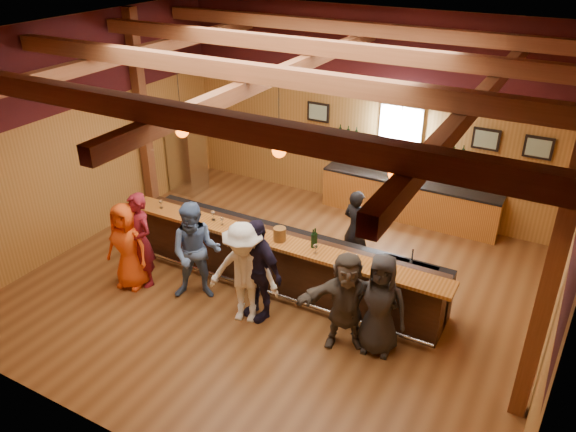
{
  "coord_description": "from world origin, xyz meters",
  "views": [
    {
      "loc": [
        4.28,
        -7.49,
        6.03
      ],
      "look_at": [
        0.0,
        0.3,
        1.35
      ],
      "focal_mm": 35.0,
      "sensor_mm": 36.0,
      "label": 1
    }
  ],
  "objects": [
    {
      "name": "customer_white",
      "position": [
        -0.06,
        -1.09,
        0.92
      ],
      "size": [
        1.32,
        0.96,
        1.84
      ],
      "primitive_type": "imported",
      "rotation": [
        0.0,
        0.0,
        0.25
      ],
      "color": "white",
      "rests_on": "ground"
    },
    {
      "name": "bottle_a",
      "position": [
        0.73,
        -0.07,
        1.25
      ],
      "size": [
        0.08,
        0.08,
        0.36
      ],
      "color": "black",
      "rests_on": "bar_counter"
    },
    {
      "name": "ice_bucket",
      "position": [
        0.09,
        -0.17,
        1.23
      ],
      "size": [
        0.22,
        0.22,
        0.24
      ],
      "primitive_type": "cylinder",
      "color": "brown",
      "rests_on": "bar_counter"
    },
    {
      "name": "bottle_b",
      "position": [
        0.7,
        -0.1,
        1.25
      ],
      "size": [
        0.08,
        0.08,
        0.35
      ],
      "color": "black",
      "rests_on": "bar_counter"
    },
    {
      "name": "customer_redvest",
      "position": [
        -2.29,
        -1.09,
        0.91
      ],
      "size": [
        0.76,
        0.61,
        1.82
      ],
      "primitive_type": "imported",
      "rotation": [
        0.0,
        0.0,
        -0.29
      ],
      "color": "maroon",
      "rests_on": "ground"
    },
    {
      "name": "room",
      "position": [
        0.0,
        0.06,
        3.21
      ],
      "size": [
        9.04,
        9.0,
        4.52
      ],
      "color": "brown",
      "rests_on": "ground"
    },
    {
      "name": "customer_navy",
      "position": [
        0.07,
        -0.89,
        0.92
      ],
      "size": [
        1.17,
        0.74,
        1.85
      ],
      "primitive_type": "imported",
      "rotation": [
        0.0,
        0.0,
        -0.29
      ],
      "color": "black",
      "rests_on": "ground"
    },
    {
      "name": "glass_a",
      "position": [
        -2.53,
        -0.19,
        1.24
      ],
      "size": [
        0.08,
        0.08,
        0.18
      ],
      "color": "silver",
      "rests_on": "bar_counter"
    },
    {
      "name": "glass_b",
      "position": [
        -1.8,
        -0.13,
        1.23
      ],
      "size": [
        0.08,
        0.08,
        0.17
      ],
      "color": "silver",
      "rests_on": "bar_counter"
    },
    {
      "name": "back_bar_cabinet",
      "position": [
        1.2,
        3.72,
        0.48
      ],
      "size": [
        4.0,
        0.52,
        0.95
      ],
      "color": "#94501B",
      "rests_on": "ground"
    },
    {
      "name": "glass_f",
      "position": [
        0.83,
        -0.26,
        1.24
      ],
      "size": [
        0.08,
        0.08,
        0.19
      ],
      "color": "silver",
      "rests_on": "bar_counter"
    },
    {
      "name": "glass_h",
      "position": [
        2.05,
        -0.15,
        1.23
      ],
      "size": [
        0.07,
        0.07,
        0.17
      ],
      "color": "silver",
      "rests_on": "bar_counter"
    },
    {
      "name": "framed_pictures",
      "position": [
        1.67,
        3.94,
        2.1
      ],
      "size": [
        5.35,
        0.05,
        0.45
      ],
      "color": "black",
      "rests_on": "room"
    },
    {
      "name": "customer_denim",
      "position": [
        -1.14,
        -0.95,
        0.93
      ],
      "size": [
        1.12,
        1.04,
        1.85
      ],
      "primitive_type": "imported",
      "rotation": [
        0.0,
        0.0,
        0.48
      ],
      "color": "#5270A5",
      "rests_on": "ground"
    },
    {
      "name": "glass_g",
      "position": [
        1.55,
        -0.22,
        1.23
      ],
      "size": [
        0.07,
        0.07,
        0.16
      ],
      "color": "silver",
      "rests_on": "bar_counter"
    },
    {
      "name": "glass_e",
      "position": [
        -0.28,
        -0.09,
        1.24
      ],
      "size": [
        0.08,
        0.08,
        0.18
      ],
      "color": "silver",
      "rests_on": "bar_counter"
    },
    {
      "name": "stainless_fridge",
      "position": [
        -4.1,
        2.6,
        0.9
      ],
      "size": [
        0.7,
        0.7,
        1.8
      ],
      "primitive_type": "cube",
      "color": "silver",
      "rests_on": "ground"
    },
    {
      "name": "customer_brown",
      "position": [
        1.67,
        -0.88,
        0.84
      ],
      "size": [
        1.61,
        1.12,
        1.68
      ],
      "primitive_type": "imported",
      "rotation": [
        0.0,
        0.0,
        0.45
      ],
      "color": "#4C453D",
      "rests_on": "ground"
    },
    {
      "name": "glass_d",
      "position": [
        -1.11,
        -0.18,
        1.22
      ],
      "size": [
        0.07,
        0.07,
        0.16
      ],
      "color": "silver",
      "rests_on": "bar_counter"
    },
    {
      "name": "window",
      "position": [
        0.8,
        3.95,
        2.05
      ],
      "size": [
        0.95,
        0.09,
        0.95
      ],
      "color": "silver",
      "rests_on": "room"
    },
    {
      "name": "customer_dark",
      "position": [
        2.17,
        -0.75,
        0.86
      ],
      "size": [
        0.91,
        0.66,
        1.72
      ],
      "primitive_type": "imported",
      "rotation": [
        0.0,
        0.0,
        0.14
      ],
      "color": "#242426",
      "rests_on": "ground"
    },
    {
      "name": "bar_counter",
      "position": [
        0.02,
        0.15,
        0.52
      ],
      "size": [
        6.3,
        1.07,
        1.11
      ],
      "color": "black",
      "rests_on": "ground"
    },
    {
      "name": "wine_shelves",
      "position": [
        0.8,
        3.88,
        1.62
      ],
      "size": [
        3.0,
        0.18,
        0.3
      ],
      "color": "#94501B",
      "rests_on": "room"
    },
    {
      "name": "glass_c",
      "position": [
        -1.36,
        -0.11,
        1.25
      ],
      "size": [
        0.09,
        0.09,
        0.2
      ],
      "color": "silver",
      "rests_on": "bar_counter"
    },
    {
      "name": "customer_orange",
      "position": [
        -2.45,
        -1.26,
        0.84
      ],
      "size": [
        0.88,
        0.64,
        1.67
      ],
      "primitive_type": "imported",
      "rotation": [
        0.0,
        0.0,
        0.13
      ],
      "color": "#F75417",
      "rests_on": "ground"
    },
    {
      "name": "bartender",
      "position": [
        0.88,
        1.4,
        0.8
      ],
      "size": [
        0.67,
        0.55,
        1.59
      ],
      "primitive_type": "imported",
      "rotation": [
        0.0,
        0.0,
        2.81
      ],
      "color": "black",
      "rests_on": "ground"
    },
    {
      "name": "pendant_lights",
      "position": [
        0.0,
        0.0,
        2.71
      ],
      "size": [
        4.24,
        0.24,
        1.37
      ],
      "color": "black",
      "rests_on": "room"
    }
  ]
}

